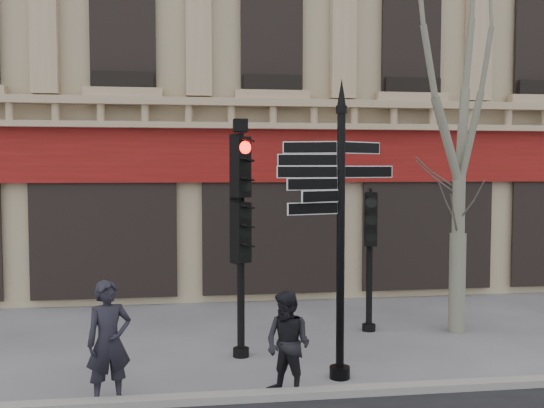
{
  "coord_description": "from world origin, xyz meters",
  "views": [
    {
      "loc": [
        -2.0,
        -9.76,
        3.3
      ],
      "look_at": [
        -0.58,
        0.6,
        2.67
      ],
      "focal_mm": 40.0,
      "sensor_mm": 36.0,
      "label": 1
    }
  ],
  "objects_px": {
    "pedestrian_b": "(288,344)",
    "plane_tree": "(461,60)",
    "fingerpost": "(341,179)",
    "traffic_signal_main": "(241,208)",
    "pedestrian_a": "(109,342)",
    "traffic_signal_secondary": "(370,234)"
  },
  "relations": [
    {
      "from": "pedestrian_b",
      "to": "plane_tree",
      "type": "bearing_deg",
      "value": 80.15
    },
    {
      "from": "fingerpost",
      "to": "traffic_signal_main",
      "type": "distance_m",
      "value": 2.01
    },
    {
      "from": "pedestrian_a",
      "to": "pedestrian_b",
      "type": "height_order",
      "value": "pedestrian_a"
    },
    {
      "from": "pedestrian_a",
      "to": "pedestrian_b",
      "type": "xyz_separation_m",
      "value": [
        2.52,
        -0.08,
        -0.11
      ]
    },
    {
      "from": "traffic_signal_secondary",
      "to": "traffic_signal_main",
      "type": "bearing_deg",
      "value": -139.28
    },
    {
      "from": "plane_tree",
      "to": "pedestrian_b",
      "type": "relative_size",
      "value": 5.06
    },
    {
      "from": "traffic_signal_main",
      "to": "pedestrian_b",
      "type": "distance_m",
      "value": 2.72
    },
    {
      "from": "traffic_signal_main",
      "to": "pedestrian_b",
      "type": "xyz_separation_m",
      "value": [
        0.51,
        -1.93,
        -1.85
      ]
    },
    {
      "from": "traffic_signal_secondary",
      "to": "plane_tree",
      "type": "height_order",
      "value": "plane_tree"
    },
    {
      "from": "plane_tree",
      "to": "traffic_signal_main",
      "type": "bearing_deg",
      "value": -167.2
    },
    {
      "from": "traffic_signal_main",
      "to": "traffic_signal_secondary",
      "type": "height_order",
      "value": "traffic_signal_main"
    },
    {
      "from": "traffic_signal_main",
      "to": "pedestrian_a",
      "type": "relative_size",
      "value": 2.38
    },
    {
      "from": "fingerpost",
      "to": "pedestrian_a",
      "type": "relative_size",
      "value": 2.69
    },
    {
      "from": "traffic_signal_secondary",
      "to": "pedestrian_a",
      "type": "relative_size",
      "value": 1.62
    },
    {
      "from": "traffic_signal_main",
      "to": "plane_tree",
      "type": "relative_size",
      "value": 0.54
    },
    {
      "from": "fingerpost",
      "to": "plane_tree",
      "type": "bearing_deg",
      "value": 31.99
    },
    {
      "from": "pedestrian_a",
      "to": "pedestrian_b",
      "type": "bearing_deg",
      "value": -22.87
    },
    {
      "from": "pedestrian_b",
      "to": "traffic_signal_secondary",
      "type": "bearing_deg",
      "value": 99.29
    },
    {
      "from": "pedestrian_b",
      "to": "fingerpost",
      "type": "bearing_deg",
      "value": 77.43
    },
    {
      "from": "fingerpost",
      "to": "traffic_signal_main",
      "type": "height_order",
      "value": "fingerpost"
    },
    {
      "from": "traffic_signal_main",
      "to": "plane_tree",
      "type": "bearing_deg",
      "value": -10.6
    },
    {
      "from": "pedestrian_b",
      "to": "pedestrian_a",
      "type": "bearing_deg",
      "value": -138.56
    }
  ]
}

